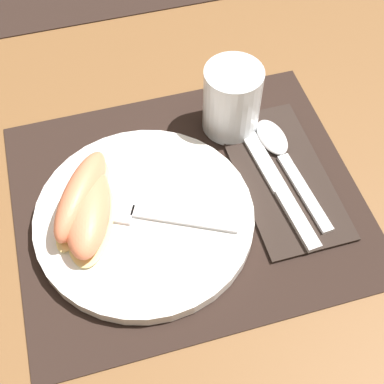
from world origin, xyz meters
name	(u,v)px	position (x,y,z in m)	size (l,w,h in m)	color
ground_plane	(188,200)	(0.00, 0.00, 0.00)	(3.00, 3.00, 0.00)	brown
placemat	(188,199)	(0.00, 0.00, 0.00)	(0.41, 0.34, 0.00)	black
plate	(144,218)	(-0.06, -0.02, 0.01)	(0.25, 0.25, 0.02)	white
juice_glass	(232,103)	(0.08, 0.10, 0.04)	(0.07, 0.07, 0.09)	silver
napkin	(282,177)	(0.12, 0.00, 0.01)	(0.11, 0.22, 0.00)	#2D231E
knife	(275,181)	(0.11, -0.01, 0.01)	(0.04, 0.21, 0.01)	silver
spoon	(280,151)	(0.13, 0.03, 0.01)	(0.04, 0.18, 0.01)	silver
fork	(139,212)	(-0.06, -0.02, 0.02)	(0.19, 0.10, 0.00)	silver
citrus_wedge_0	(81,197)	(-0.12, 0.01, 0.04)	(0.10, 0.13, 0.05)	#F4DB84
citrus_wedge_1	(88,211)	(-0.12, -0.01, 0.04)	(0.08, 0.14, 0.04)	#F4DB84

